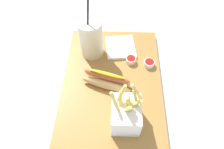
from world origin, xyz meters
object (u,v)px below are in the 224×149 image
object	(u,v)px
ketchup_cup_1	(149,63)
napkin_stack	(120,47)
soda_cup	(91,38)
hot_dog_1	(107,80)
fries_basket	(126,114)
ketchup_cup_2	(131,60)

from	to	relation	value
ketchup_cup_1	napkin_stack	size ratio (longest dim) A/B	0.34
soda_cup	ketchup_cup_1	size ratio (longest dim) A/B	6.13
hot_dog_1	napkin_stack	size ratio (longest dim) A/B	1.56
fries_basket	soda_cup	bearing A→B (deg)	-155.79
soda_cup	fries_basket	xyz separation A→B (m)	(0.26, 0.12, -0.03)
hot_dog_1	soda_cup	bearing A→B (deg)	-156.49
hot_dog_1	napkin_stack	xyz separation A→B (m)	(-0.16, 0.04, -0.02)
soda_cup	hot_dog_1	xyz separation A→B (m)	(0.14, 0.06, -0.05)
soda_cup	napkin_stack	size ratio (longest dim) A/B	2.06
fries_basket	ketchup_cup_1	size ratio (longest dim) A/B	4.47
ketchup_cup_1	soda_cup	bearing A→B (deg)	-104.76
ketchup_cup_1	ketchup_cup_2	xyz separation A→B (m)	(-0.01, -0.06, 0.00)
fries_basket	napkin_stack	distance (m)	0.29
fries_basket	napkin_stack	world-z (taller)	fries_basket
napkin_stack	fries_basket	bearing A→B (deg)	3.28
ketchup_cup_1	fries_basket	bearing A→B (deg)	-21.86
soda_cup	ketchup_cup_2	bearing A→B (deg)	73.94
ketchup_cup_2	fries_basket	bearing A→B (deg)	-5.33
ketchup_cup_1	napkin_stack	world-z (taller)	ketchup_cup_1
ketchup_cup_2	napkin_stack	xyz separation A→B (m)	(-0.06, -0.04, -0.01)
soda_cup	hot_dog_1	distance (m)	0.16
napkin_stack	soda_cup	bearing A→B (deg)	-77.48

